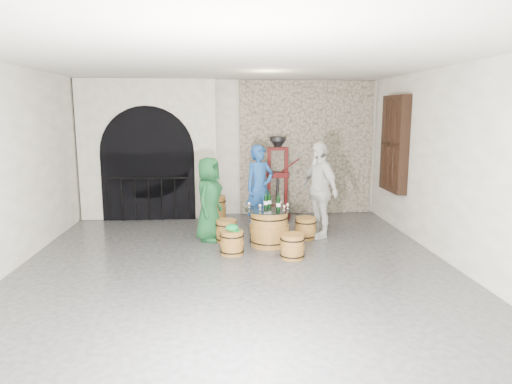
{
  "coord_description": "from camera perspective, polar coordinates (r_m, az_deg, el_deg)",
  "views": [
    {
      "loc": [
        -0.17,
        -6.93,
        2.46
      ],
      "look_at": [
        0.39,
        1.05,
        1.05
      ],
      "focal_mm": 32.0,
      "sensor_mm": 36.0,
      "label": 1
    }
  ],
  "objects": [
    {
      "name": "ground",
      "position": [
        7.35,
        -2.49,
        -9.55
      ],
      "size": [
        8.0,
        8.0,
        0.0
      ],
      "primitive_type": "plane",
      "color": "#2D2D30",
      "rests_on": "ground"
    },
    {
      "name": "wall_back",
      "position": [
        10.97,
        -3.12,
        5.48
      ],
      "size": [
        8.0,
        0.0,
        8.0
      ],
      "primitive_type": "plane",
      "rotation": [
        1.57,
        0.0,
        0.0
      ],
      "color": "silver",
      "rests_on": "ground"
    },
    {
      "name": "wall_front",
      "position": [
        3.06,
        -0.67,
        -6.28
      ],
      "size": [
        8.0,
        0.0,
        8.0
      ],
      "primitive_type": "plane",
      "rotation": [
        -1.57,
        0.0,
        0.0
      ],
      "color": "silver",
      "rests_on": "ground"
    },
    {
      "name": "wall_right",
      "position": [
        7.89,
        23.78,
        2.89
      ],
      "size": [
        0.0,
        8.0,
        8.0
      ],
      "primitive_type": "plane",
      "rotation": [
        1.57,
        0.0,
        -1.57
      ],
      "color": "silver",
      "rests_on": "ground"
    },
    {
      "name": "ceiling",
      "position": [
        6.97,
        -2.7,
        16.08
      ],
      "size": [
        8.0,
        8.0,
        0.0
      ],
      "primitive_type": "plane",
      "rotation": [
        3.14,
        0.0,
        0.0
      ],
      "color": "beige",
      "rests_on": "wall_back"
    },
    {
      "name": "stone_facing_panel",
      "position": [
        11.08,
        6.27,
        5.48
      ],
      "size": [
        3.2,
        0.12,
        3.18
      ],
      "primitive_type": "cube",
      "color": "gray",
      "rests_on": "ground"
    },
    {
      "name": "arched_opening",
      "position": [
        10.84,
        -13.23,
        5.08
      ],
      "size": [
        3.1,
        0.6,
        3.19
      ],
      "color": "silver",
      "rests_on": "ground"
    },
    {
      "name": "shuttered_window",
      "position": [
        10.0,
        16.87,
        5.78
      ],
      "size": [
        0.23,
        1.1,
        2.0
      ],
      "color": "black",
      "rests_on": "wall_right"
    },
    {
      "name": "barrel_table",
      "position": [
        8.49,
        1.66,
        -4.45
      ],
      "size": [
        0.89,
        0.89,
        0.69
      ],
      "color": "olive",
      "rests_on": "ground"
    },
    {
      "name": "barrel_stool_left",
      "position": [
        8.79,
        -3.73,
        -4.84
      ],
      "size": [
        0.43,
        0.43,
        0.43
      ],
      "color": "olive",
      "rests_on": "ground"
    },
    {
      "name": "barrel_stool_far",
      "position": [
        9.34,
        0.74,
        -3.94
      ],
      "size": [
        0.43,
        0.43,
        0.43
      ],
      "color": "olive",
      "rests_on": "ground"
    },
    {
      "name": "barrel_stool_right",
      "position": [
        9.01,
        6.21,
        -4.52
      ],
      "size": [
        0.43,
        0.43,
        0.43
      ],
      "color": "olive",
      "rests_on": "ground"
    },
    {
      "name": "barrel_stool_near_right",
      "position": [
        7.8,
        4.57,
        -6.79
      ],
      "size": [
        0.43,
        0.43,
        0.43
      ],
      "color": "olive",
      "rests_on": "ground"
    },
    {
      "name": "barrel_stool_near_left",
      "position": [
        8.01,
        -3.01,
        -6.33
      ],
      "size": [
        0.43,
        0.43,
        0.43
      ],
      "color": "olive",
      "rests_on": "ground"
    },
    {
      "name": "green_cap",
      "position": [
        7.94,
        -3.0,
        -4.5
      ],
      "size": [
        0.26,
        0.22,
        0.12
      ],
      "color": "#0C8435",
      "rests_on": "barrel_stool_near_left"
    },
    {
      "name": "person_green",
      "position": [
        8.8,
        -5.9,
        -0.89
      ],
      "size": [
        0.75,
        0.92,
        1.62
      ],
      "primitive_type": "imported",
      "rotation": [
        0.0,
        0.0,
        1.22
      ],
      "color": "#124320",
      "rests_on": "ground"
    },
    {
      "name": "person_blue",
      "position": [
        9.52,
        0.44,
        0.54
      ],
      "size": [
        0.78,
        0.68,
        1.79
      ],
      "primitive_type": "imported",
      "rotation": [
        0.0,
        0.0,
        0.48
      ],
      "color": "navy",
      "rests_on": "ground"
    },
    {
      "name": "person_white",
      "position": [
        9.05,
        7.87,
        0.27
      ],
      "size": [
        0.86,
        1.2,
        1.89
      ],
      "primitive_type": "imported",
      "rotation": [
        0.0,
        0.0,
        -1.17
      ],
      "color": "silver",
      "rests_on": "ground"
    },
    {
      "name": "wine_bottle_left",
      "position": [
        8.46,
        1.25,
        -1.16
      ],
      "size": [
        0.08,
        0.08,
        0.32
      ],
      "color": "black",
      "rests_on": "barrel_table"
    },
    {
      "name": "wine_bottle_center",
      "position": [
        8.29,
        2.8,
        -1.4
      ],
      "size": [
        0.08,
        0.08,
        0.32
      ],
      "color": "black",
      "rests_on": "barrel_table"
    },
    {
      "name": "wine_bottle_right",
      "position": [
        8.55,
        1.66,
        -1.05
      ],
      "size": [
        0.08,
        0.08,
        0.32
      ],
      "color": "black",
      "rests_on": "barrel_table"
    },
    {
      "name": "tasting_glass_a",
      "position": [
        8.36,
        0.51,
        -1.87
      ],
      "size": [
        0.05,
        0.05,
        0.1
      ],
      "primitive_type": null,
      "color": "#AE6321",
      "rests_on": "barrel_table"
    },
    {
      "name": "tasting_glass_b",
      "position": [
        8.45,
        3.97,
        -1.77
      ],
      "size": [
        0.05,
        0.05,
        0.1
      ],
      "primitive_type": null,
      "color": "#AE6321",
      "rests_on": "barrel_table"
    },
    {
      "name": "tasting_glass_c",
      "position": [
        8.68,
        1.08,
        -1.42
      ],
      "size": [
        0.05,
        0.05,
        0.1
      ],
      "primitive_type": null,
      "color": "#AE6321",
      "rests_on": "barrel_table"
    },
    {
      "name": "tasting_glass_d",
      "position": [
        8.67,
        3.08,
        -1.46
      ],
      "size": [
        0.05,
        0.05,
        0.1
      ],
      "primitive_type": null,
      "color": "#AE6321",
      "rests_on": "barrel_table"
    },
    {
      "name": "tasting_glass_e",
      "position": [
        8.28,
        3.54,
        -2.0
      ],
      "size": [
        0.05,
        0.05,
        0.1
      ],
      "primitive_type": null,
      "color": "#AE6321",
      "rests_on": "barrel_table"
    },
    {
      "name": "tasting_glass_f",
      "position": [
        8.54,
        -0.87,
        -1.62
      ],
      "size": [
        0.05,
        0.05,
        0.1
      ],
      "primitive_type": null,
      "color": "#AE6321",
      "rests_on": "barrel_table"
    },
    {
      "name": "side_barrel",
      "position": [
        10.43,
        -4.91,
        -2.09
      ],
      "size": [
        0.43,
        0.43,
        0.57
      ],
      "rotation": [
        0.0,
        0.0,
        0.37
      ],
      "color": "olive",
      "rests_on": "ground"
    },
    {
      "name": "corking_press",
      "position": [
        10.56,
        2.72,
        2.61
      ],
      "size": [
        0.79,
        0.46,
        1.9
      ],
      "rotation": [
        0.0,
        0.0,
        0.08
      ],
      "color": "#540E0E",
      "rests_on": "ground"
    },
    {
      "name": "control_box",
      "position": [
        11.07,
        7.6,
        4.15
      ],
      "size": [
        0.18,
        0.1,
        0.22
      ],
      "primitive_type": "cube",
      "color": "silver",
      "rests_on": "wall_back"
    }
  ]
}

